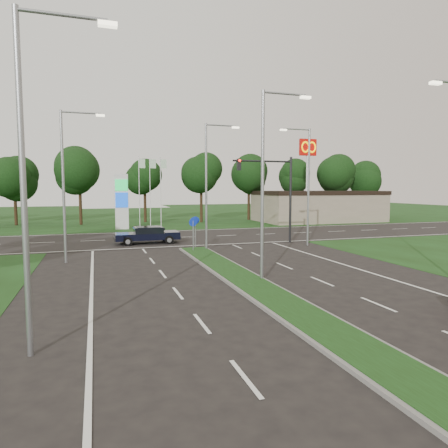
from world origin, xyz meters
name	(u,v)px	position (x,y,z in m)	size (l,w,h in m)	color
ground	(311,323)	(0.00, 0.00, 0.00)	(160.00, 160.00, 0.00)	black
verge_far	(139,215)	(0.00, 55.00, 0.00)	(160.00, 50.00, 0.02)	#183210
cross_road	(174,238)	(0.00, 24.00, 0.00)	(160.00, 12.00, 0.02)	black
median_kerb	(263,291)	(0.00, 4.00, 0.06)	(2.00, 26.00, 0.12)	slate
commercial_building	(318,206)	(22.00, 36.00, 2.00)	(16.00, 9.00, 4.00)	gray
streetlight_median_near	(266,175)	(1.00, 6.00, 5.08)	(2.53, 0.22, 9.00)	gray
streetlight_median_far	(209,180)	(1.00, 16.00, 5.08)	(2.53, 0.22, 9.00)	gray
streetlight_left_near	(31,164)	(-8.30, 0.00, 5.08)	(2.53, 0.22, 9.00)	gray
streetlight_left_far	(67,178)	(-8.30, 14.00, 5.08)	(2.53, 0.22, 9.00)	gray
streetlight_right_far	(306,180)	(8.80, 16.00, 5.08)	(2.53, 0.22, 9.00)	gray
traffic_signal	(276,186)	(7.19, 18.00, 4.65)	(5.10, 0.42, 7.00)	black
median_signs	(194,227)	(0.00, 16.40, 1.71)	(1.16, 1.76, 2.38)	gray
gas_pylon	(124,200)	(-3.79, 33.05, 3.20)	(5.80, 1.26, 8.00)	silver
mcdonalds_sign	(308,159)	(18.00, 31.97, 7.99)	(2.20, 0.47, 10.40)	silver
treeline_far	(151,169)	(0.10, 39.93, 6.83)	(6.00, 6.00, 9.90)	black
navy_sedan	(147,235)	(-2.79, 20.84, 0.74)	(5.03, 2.13, 1.38)	black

